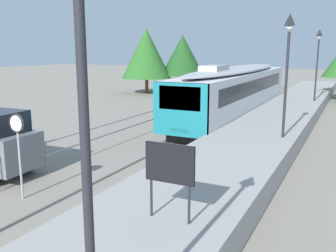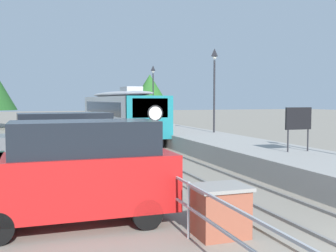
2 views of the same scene
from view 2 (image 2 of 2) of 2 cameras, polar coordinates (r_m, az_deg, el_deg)
name	(u,v)px [view 2 (image 2 of 2)]	position (r m, az deg, el deg)	size (l,w,h in m)	color
ground_plane	(88,145)	(27.34, -11.37, -2.61)	(160.00, 160.00, 0.00)	gray
track_rails	(131,143)	(27.87, -5.24, -2.36)	(3.20, 60.00, 0.14)	gray
commuter_train	(118,110)	(32.16, -7.16, 2.21)	(2.82, 18.77, 3.74)	silver
station_platform	(175,135)	(28.76, 1.06, -1.32)	(3.90, 60.00, 0.90)	#999691
platform_lamp_mid_platform	(214,74)	(25.89, 6.61, 7.33)	(0.34, 0.34, 5.35)	#232328
platform_lamp_far_end	(153,83)	(38.63, -2.13, 6.18)	(0.34, 0.34, 5.35)	#232328
platform_notice_board	(298,120)	(17.05, 18.05, 0.82)	(1.20, 0.08, 1.80)	#232328
speed_limit_sign	(155,123)	(15.22, -1.82, 0.43)	(0.61, 0.10, 2.81)	#9EA0A5
brick_utility_cabinet	(220,211)	(9.10, 7.44, -11.83)	(1.21, 0.99, 1.13)	brown
carpark_fence	(111,149)	(17.37, -8.12, -3.22)	(0.06, 36.06, 1.25)	#9EA0A5
parked_van_red	(75,172)	(9.89, -13.05, -6.35)	(4.91, 1.97, 2.51)	red
parked_van_grey	(59,145)	(15.82, -15.23, -2.59)	(5.00, 2.22, 2.51)	slate
tree_distant_left	(150,90)	(46.83, -2.60, 5.10)	(4.57, 4.57, 5.92)	brown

